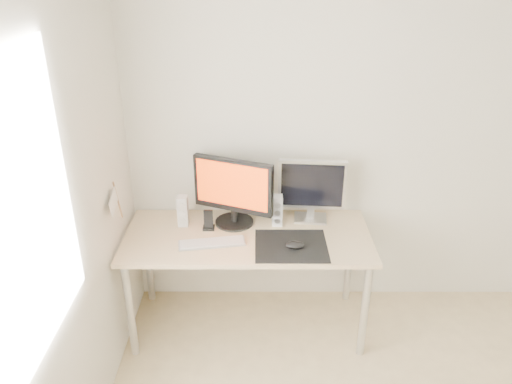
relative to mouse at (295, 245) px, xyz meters
name	(u,v)px	position (x,y,z in m)	size (l,w,h in m)	color
wall_back	(386,140)	(0.64, 0.54, 0.50)	(3.50, 3.50, 0.00)	white
wall_left	(10,305)	(-1.11, -1.21, 0.50)	(3.50, 3.50, 0.00)	white
mousepad	(291,246)	(-0.02, 0.03, -0.02)	(0.45, 0.40, 0.00)	black
mouse	(295,245)	(0.00, 0.00, 0.00)	(0.12, 0.07, 0.04)	black
desk	(248,245)	(-0.29, 0.17, -0.10)	(1.60, 0.70, 0.73)	#D1B587
main_monitor	(233,190)	(-0.39, 0.32, 0.23)	(0.53, 0.34, 0.47)	black
second_monitor	(312,188)	(0.13, 0.38, 0.22)	(0.45, 0.18, 0.43)	silver
speaker_left	(183,211)	(-0.73, 0.30, 0.08)	(0.07, 0.08, 0.21)	silver
speaker_right	(277,210)	(-0.10, 0.31, 0.08)	(0.07, 0.08, 0.21)	white
keyboard	(212,243)	(-0.52, 0.05, -0.02)	(0.43, 0.19, 0.02)	#B3B3B5
phone_dock	(209,223)	(-0.55, 0.24, 0.02)	(0.08, 0.07, 0.14)	black
pennant	(115,201)	(-1.08, 0.02, 0.29)	(0.01, 0.23, 0.29)	#A57F54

